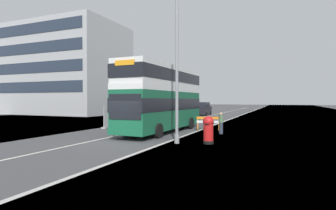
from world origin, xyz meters
name	(u,v)px	position (x,y,z in m)	size (l,w,h in m)	color
ground	(126,144)	(0.60, 0.16, -0.05)	(140.00, 280.00, 0.10)	#424244
double_decker_bus	(163,97)	(0.32, 6.20, 2.78)	(3.00, 11.17, 5.22)	#145638
lamppost_foreground	(177,70)	(3.44, 1.24, 4.31)	(0.29, 0.70, 9.09)	gray
red_pillar_postbox	(208,129)	(5.18, 1.85, 0.89)	(0.64, 0.64, 1.62)	black
roadworks_barrier	(208,122)	(3.47, 8.40, 0.76)	(1.93, 0.86, 1.17)	orange
construction_site_fence	(148,113)	(-5.51, 14.79, 0.99)	(0.44, 17.20, 2.06)	#A8AAAD
car_oncoming_near	(189,111)	(-2.84, 21.91, 1.09)	(1.95, 4.30, 2.34)	navy
car_receding_mid	(203,109)	(-3.16, 30.49, 1.03)	(2.00, 4.38, 2.19)	black
bare_tree_far_verge_near	(173,100)	(-14.95, 45.97, 2.64)	(2.50, 2.17, 5.44)	#4C3D2D
bare_tree_far_verge_mid	(195,100)	(-10.90, 50.56, 2.45)	(1.99, 2.75, 5.22)	#4C3D2D
pedestrian_at_kerb	(221,123)	(4.89, 6.70, 0.82)	(0.34, 0.34, 1.63)	#2D3342
backdrop_office_block	(54,71)	(-31.46, 25.77, 8.08)	(27.20, 13.74, 16.15)	#9EA0A3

